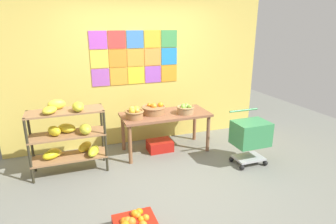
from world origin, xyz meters
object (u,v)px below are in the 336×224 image
object	(u,v)px
banana_shelf_unit	(68,134)
fruit_basket_left	(185,109)
fruit_basket_back_right	(154,109)
produce_crate_under_table	(160,145)
display_table	(165,118)
shopping_cart	(250,135)
fruit_basket_back_left	(134,113)

from	to	relation	value
banana_shelf_unit	fruit_basket_left	distance (m)	1.88
fruit_basket_back_right	produce_crate_under_table	xyz separation A→B (m)	(0.09, -0.02, -0.66)
display_table	fruit_basket_back_right	bearing A→B (deg)	163.38
banana_shelf_unit	fruit_basket_back_right	distance (m)	1.41
fruit_basket_back_right	fruit_basket_left	xyz separation A→B (m)	(0.50, -0.18, -0.00)
banana_shelf_unit	display_table	distance (m)	1.57
produce_crate_under_table	shopping_cart	xyz separation A→B (m)	(1.16, -0.94, 0.39)
fruit_basket_back_left	shopping_cart	size ratio (longest dim) A/B	0.37
fruit_basket_back_right	shopping_cart	size ratio (longest dim) A/B	0.48
fruit_basket_back_right	produce_crate_under_table	distance (m)	0.67
banana_shelf_unit	shopping_cart	bearing A→B (deg)	-14.99
fruit_basket_back_right	shopping_cart	xyz separation A→B (m)	(1.25, -0.97, -0.27)
banana_shelf_unit	fruit_basket_back_right	size ratio (longest dim) A/B	2.77
fruit_basket_back_right	shopping_cart	bearing A→B (deg)	-37.63
display_table	fruit_basket_back_left	world-z (taller)	fruit_basket_back_left
fruit_basket_back_left	fruit_basket_left	world-z (taller)	fruit_basket_back_left
shopping_cart	fruit_basket_left	bearing A→B (deg)	121.33
fruit_basket_back_left	produce_crate_under_table	bearing A→B (deg)	14.19
banana_shelf_unit	fruit_basket_back_left	xyz separation A→B (m)	(1.01, 0.12, 0.17)
banana_shelf_unit	fruit_basket_left	xyz separation A→B (m)	(1.87, 0.09, 0.16)
banana_shelf_unit	produce_crate_under_table	world-z (taller)	banana_shelf_unit
shopping_cart	display_table	bearing A→B (deg)	127.29
fruit_basket_back_right	banana_shelf_unit	bearing A→B (deg)	-169.19
display_table	fruit_basket_left	xyz separation A→B (m)	(0.31, -0.12, 0.16)
display_table	produce_crate_under_table	bearing A→B (deg)	161.48
shopping_cart	fruit_basket_back_left	bearing A→B (deg)	140.67
shopping_cart	banana_shelf_unit	bearing A→B (deg)	152.78
banana_shelf_unit	produce_crate_under_table	xyz separation A→B (m)	(1.47, 0.24, -0.51)
banana_shelf_unit	fruit_basket_back_right	world-z (taller)	banana_shelf_unit
fruit_basket_back_right	fruit_basket_left	size ratio (longest dim) A/B	1.34
fruit_basket_back_left	fruit_basket_back_right	bearing A→B (deg)	21.07
fruit_basket_back_left	produce_crate_under_table	distance (m)	0.83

